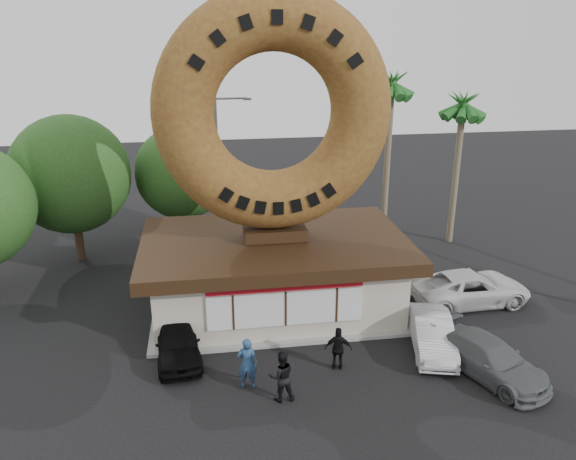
{
  "coord_description": "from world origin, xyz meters",
  "views": [
    {
      "loc": [
        -2.83,
        -15.94,
        11.78
      ],
      "look_at": [
        0.26,
        4.0,
        4.37
      ],
      "focal_mm": 35.0,
      "sensor_mm": 36.0,
      "label": 1
    }
  ],
  "objects_px": {
    "person_left": "(247,363)",
    "car_grey": "(489,358)",
    "car_silver": "(432,334)",
    "car_white": "(471,288)",
    "street_lamp": "(220,159)",
    "person_right": "(338,349)",
    "person_center": "(282,376)",
    "giant_donut": "(274,113)",
    "donut_shop": "(275,271)",
    "car_black": "(177,341)"
  },
  "relations": [
    {
      "from": "giant_donut",
      "to": "car_silver",
      "type": "relative_size",
      "value": 2.33
    },
    {
      "from": "person_right",
      "to": "car_white",
      "type": "xyz_separation_m",
      "value": [
        7.05,
        4.13,
        -0.1
      ]
    },
    {
      "from": "car_silver",
      "to": "street_lamp",
      "type": "bearing_deg",
      "value": 130.98
    },
    {
      "from": "street_lamp",
      "to": "car_white",
      "type": "relative_size",
      "value": 1.51
    },
    {
      "from": "person_right",
      "to": "car_silver",
      "type": "xyz_separation_m",
      "value": [
        3.86,
        0.73,
        -0.17
      ]
    },
    {
      "from": "car_black",
      "to": "person_left",
      "type": "bearing_deg",
      "value": -48.62
    },
    {
      "from": "street_lamp",
      "to": "car_silver",
      "type": "bearing_deg",
      "value": -62.78
    },
    {
      "from": "person_left",
      "to": "person_center",
      "type": "relative_size",
      "value": 1.04
    },
    {
      "from": "giant_donut",
      "to": "car_black",
      "type": "distance_m",
      "value": 9.45
    },
    {
      "from": "giant_donut",
      "to": "person_center",
      "type": "bearing_deg",
      "value": -95.7
    },
    {
      "from": "street_lamp",
      "to": "person_center",
      "type": "bearing_deg",
      "value": -85.79
    },
    {
      "from": "street_lamp",
      "to": "car_white",
      "type": "height_order",
      "value": "street_lamp"
    },
    {
      "from": "donut_shop",
      "to": "car_silver",
      "type": "bearing_deg",
      "value": -37.8
    },
    {
      "from": "car_white",
      "to": "person_right",
      "type": "bearing_deg",
      "value": 117.53
    },
    {
      "from": "person_left",
      "to": "person_right",
      "type": "bearing_deg",
      "value": -162.42
    },
    {
      "from": "giant_donut",
      "to": "street_lamp",
      "type": "bearing_deg",
      "value": 100.51
    },
    {
      "from": "person_right",
      "to": "car_black",
      "type": "bearing_deg",
      "value": -2.76
    },
    {
      "from": "donut_shop",
      "to": "person_left",
      "type": "relative_size",
      "value": 5.92
    },
    {
      "from": "person_right",
      "to": "car_white",
      "type": "relative_size",
      "value": 0.32
    },
    {
      "from": "giant_donut",
      "to": "donut_shop",
      "type": "bearing_deg",
      "value": -90.0
    },
    {
      "from": "person_center",
      "to": "person_right",
      "type": "relative_size",
      "value": 1.1
    },
    {
      "from": "car_black",
      "to": "car_white",
      "type": "height_order",
      "value": "car_white"
    },
    {
      "from": "person_right",
      "to": "car_silver",
      "type": "bearing_deg",
      "value": -155.53
    },
    {
      "from": "donut_shop",
      "to": "giant_donut",
      "type": "relative_size",
      "value": 1.19
    },
    {
      "from": "car_silver",
      "to": "person_center",
      "type": "bearing_deg",
      "value": -146.69
    },
    {
      "from": "person_left",
      "to": "car_silver",
      "type": "relative_size",
      "value": 0.47
    },
    {
      "from": "car_silver",
      "to": "car_white",
      "type": "distance_m",
      "value": 4.66
    },
    {
      "from": "street_lamp",
      "to": "car_black",
      "type": "distance_m",
      "value": 14.02
    },
    {
      "from": "person_left",
      "to": "donut_shop",
      "type": "bearing_deg",
      "value": -99.25
    },
    {
      "from": "person_left",
      "to": "car_silver",
      "type": "distance_m",
      "value": 7.32
    },
    {
      "from": "donut_shop",
      "to": "street_lamp",
      "type": "height_order",
      "value": "street_lamp"
    },
    {
      "from": "person_right",
      "to": "person_left",
      "type": "bearing_deg",
      "value": 23.53
    },
    {
      "from": "person_center",
      "to": "donut_shop",
      "type": "bearing_deg",
      "value": -98.0
    },
    {
      "from": "street_lamp",
      "to": "car_white",
      "type": "xyz_separation_m",
      "value": [
        10.54,
        -10.88,
        -3.75
      ]
    },
    {
      "from": "donut_shop",
      "to": "car_black",
      "type": "height_order",
      "value": "donut_shop"
    },
    {
      "from": "street_lamp",
      "to": "car_grey",
      "type": "height_order",
      "value": "street_lamp"
    },
    {
      "from": "person_left",
      "to": "street_lamp",
      "type": "bearing_deg",
      "value": -81.67
    },
    {
      "from": "car_grey",
      "to": "person_right",
      "type": "bearing_deg",
      "value": 144.38
    },
    {
      "from": "car_white",
      "to": "car_black",
      "type": "bearing_deg",
      "value": 97.91
    },
    {
      "from": "street_lamp",
      "to": "person_right",
      "type": "bearing_deg",
      "value": -76.94
    },
    {
      "from": "donut_shop",
      "to": "car_grey",
      "type": "height_order",
      "value": "donut_shop"
    },
    {
      "from": "person_left",
      "to": "car_grey",
      "type": "xyz_separation_m",
      "value": [
        8.55,
        -0.58,
        -0.29
      ]
    },
    {
      "from": "car_black",
      "to": "person_right",
      "type": "bearing_deg",
      "value": -21.83
    },
    {
      "from": "person_center",
      "to": "car_white",
      "type": "height_order",
      "value": "person_center"
    },
    {
      "from": "person_left",
      "to": "car_white",
      "type": "relative_size",
      "value": 0.36
    },
    {
      "from": "street_lamp",
      "to": "car_silver",
      "type": "height_order",
      "value": "street_lamp"
    },
    {
      "from": "person_left",
      "to": "person_center",
      "type": "height_order",
      "value": "person_left"
    },
    {
      "from": "giant_donut",
      "to": "person_left",
      "type": "xyz_separation_m",
      "value": [
        -1.7,
        -5.58,
        -7.56
      ]
    },
    {
      "from": "car_white",
      "to": "person_center",
      "type": "bearing_deg",
      "value": 118.06
    },
    {
      "from": "giant_donut",
      "to": "car_white",
      "type": "xyz_separation_m",
      "value": [
        8.68,
        -0.88,
        -7.78
      ]
    }
  ]
}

